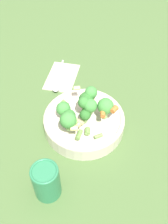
# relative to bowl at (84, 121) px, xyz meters

# --- Properties ---
(ground_plane) EXTENTS (3.00, 3.00, 0.00)m
(ground_plane) POSITION_rel_bowl_xyz_m (0.00, 0.00, -0.03)
(ground_plane) COLOR #4C6B38
(bowl) EXTENTS (0.24, 0.24, 0.05)m
(bowl) POSITION_rel_bowl_xyz_m (0.00, 0.00, 0.00)
(bowl) COLOR beige
(bowl) RESTS_ON ground_plane
(pasta_salad) EXTENTS (0.17, 0.17, 0.08)m
(pasta_salad) POSITION_rel_bowl_xyz_m (-0.00, -0.01, 0.07)
(pasta_salad) COLOR #8CB766
(pasta_salad) RESTS_ON bowl
(cup) EXTENTS (0.07, 0.07, 0.10)m
(cup) POSITION_rel_bowl_xyz_m (-0.12, -0.19, 0.03)
(cup) COLOR #2D7F51
(cup) RESTS_ON ground_plane
(napkin) EXTENTS (0.15, 0.18, 0.01)m
(napkin) POSITION_rel_bowl_xyz_m (-0.04, 0.24, -0.02)
(napkin) COLOR beige
(napkin) RESTS_ON ground_plane
(spoon) EXTENTS (0.06, 0.17, 0.01)m
(spoon) POSITION_rel_bowl_xyz_m (-0.06, 0.20, -0.02)
(spoon) COLOR silver
(spoon) RESTS_ON napkin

